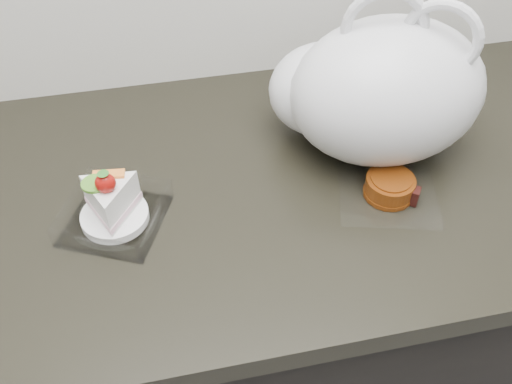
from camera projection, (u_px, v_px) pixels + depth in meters
counter at (249, 327)px, 1.25m from camera, size 2.04×0.64×0.90m
cake_tray at (113, 208)px, 0.85m from camera, size 0.18×0.18×0.11m
mooncake_wrap at (390, 188)px, 0.90m from camera, size 0.19×0.18×0.04m
plastic_bag at (374, 90)px, 0.92m from camera, size 0.40×0.35×0.29m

